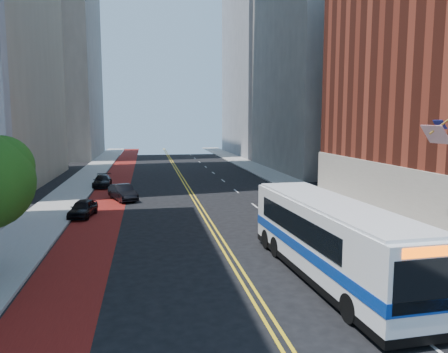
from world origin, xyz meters
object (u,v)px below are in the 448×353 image
Objects in this scene: transit_bus at (330,238)px; car_a at (83,208)px; car_b at (123,192)px; car_c at (102,181)px.

transit_bus reaches higher than car_a.
car_c is at bearing 86.20° from car_b.
car_c is (-13.27, 30.89, -1.26)m from transit_bus.
transit_bus is 33.64m from car_c.
transit_bus is 2.98× the size of car_c.
car_c is at bearing 98.88° from car_a.
car_c is (0.00, 15.22, -0.01)m from car_a.
transit_bus is at bearing -85.43° from car_b.
car_b is at bearing 112.64° from transit_bus.
car_a is at bearing -89.39° from car_c.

